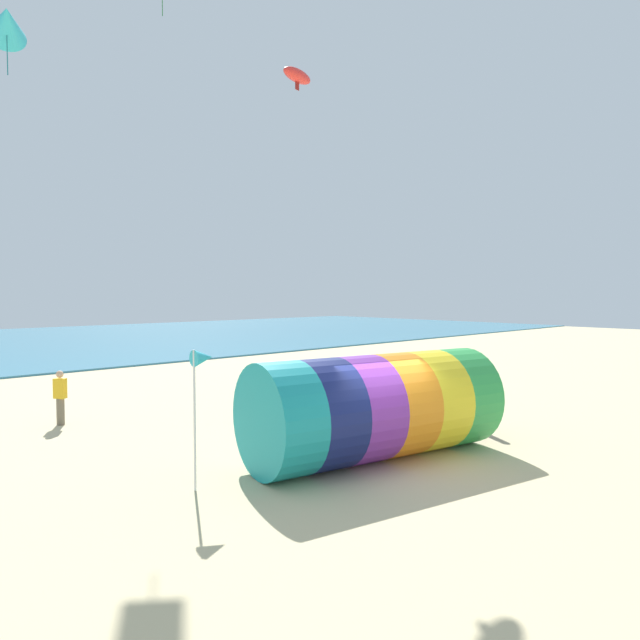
{
  "coord_description": "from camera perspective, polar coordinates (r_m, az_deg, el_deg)",
  "views": [
    {
      "loc": [
        -10.26,
        -8.92,
        4.16
      ],
      "look_at": [
        0.42,
        2.38,
        3.41
      ],
      "focal_mm": 32.0,
      "sensor_mm": 36.0,
      "label": 1
    }
  ],
  "objects": [
    {
      "name": "kite_cyan_delta",
      "position": [
        21.72,
        -28.86,
        24.58
      ],
      "size": [
        1.47,
        1.72,
        2.3
      ],
      "color": "#2DB2C6"
    },
    {
      "name": "beach_flag",
      "position": [
        12.25,
        -11.7,
        -4.41
      ],
      "size": [
        0.47,
        0.36,
        2.97
      ],
      "color": "silver",
      "rests_on": "ground"
    },
    {
      "name": "giant_inflatable_tube",
      "position": [
        14.46,
        5.6,
        -8.62
      ],
      "size": [
        6.93,
        3.82,
        2.62
      ],
      "color": "teal",
      "rests_on": "ground"
    },
    {
      "name": "ground_plane",
      "position": [
        14.22,
        5.54,
        -14.27
      ],
      "size": [
        120.0,
        120.0,
        0.0
      ],
      "primitive_type": "plane",
      "color": "#CCBA8C"
    },
    {
      "name": "bystander_near_water",
      "position": [
        19.81,
        -24.54,
        -7.03
      ],
      "size": [
        0.38,
        0.42,
        1.72
      ],
      "color": "#726651",
      "rests_on": "ground"
    },
    {
      "name": "kite_handler",
      "position": [
        18.17,
        15.1,
        -7.62
      ],
      "size": [
        0.35,
        0.42,
        1.78
      ],
      "color": "#726651",
      "rests_on": "ground"
    },
    {
      "name": "kite_red_parafoil",
      "position": [
        18.7,
        -2.3,
        23.22
      ],
      "size": [
        1.32,
        0.79,
        0.68
      ],
      "color": "red"
    }
  ]
}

